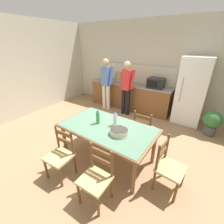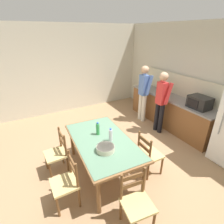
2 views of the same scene
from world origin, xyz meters
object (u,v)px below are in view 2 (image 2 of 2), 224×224
(serving_bowl, at_px, (105,148))
(paper_bag, at_px, (161,87))
(chair_side_near_left, at_px, (57,153))
(person_at_counter, at_px, (161,100))
(dining_table, at_px, (103,143))
(bottle_near_centre, at_px, (98,129))
(chair_head_end, at_px, (136,203))
(chair_side_far_right, at_px, (149,154))
(microwave, at_px, (200,102))
(bottle_off_centre, at_px, (111,135))
(person_at_sink, at_px, (144,91))
(chair_side_near_right, at_px, (66,182))

(serving_bowl, bearing_deg, paper_bag, 120.37)
(chair_side_near_left, xyz_separation_m, person_at_counter, (-0.24, 2.89, 0.52))
(dining_table, xyz_separation_m, bottle_near_centre, (-0.23, 0.01, 0.20))
(chair_head_end, distance_m, chair_side_far_right, 1.13)
(paper_bag, bearing_deg, chair_side_near_left, -76.48)
(microwave, xyz_separation_m, dining_table, (-0.07, -2.62, -0.37))
(dining_table, bearing_deg, bottle_off_centre, 51.98)
(chair_side_near_left, bearing_deg, paper_bag, 101.22)
(bottle_near_centre, bearing_deg, paper_bag, 111.86)
(chair_side_far_right, xyz_separation_m, person_at_sink, (-1.94, 1.34, 0.54))
(bottle_off_centre, xyz_separation_m, chair_side_far_right, (0.35, 0.66, -0.45))
(bottle_near_centre, distance_m, person_at_sink, 2.46)
(bottle_near_centre, relative_size, chair_head_end, 0.30)
(dining_table, bearing_deg, chair_side_near_left, -119.91)
(dining_table, distance_m, person_at_counter, 2.23)
(paper_bag, bearing_deg, bottle_near_centre, -68.14)
(dining_table, bearing_deg, microwave, 88.53)
(paper_bag, relative_size, chair_side_near_left, 0.40)
(chair_side_far_right, height_order, person_at_sink, person_at_sink)
(microwave, bearing_deg, bottle_near_centre, -96.45)
(chair_head_end, relative_size, chair_side_far_right, 1.00)
(person_at_sink, bearing_deg, microwave, -72.27)
(person_at_counter, bearing_deg, dining_table, -161.69)
(bottle_near_centre, xyz_separation_m, serving_bowl, (0.54, -0.10, -0.07))
(chair_side_near_left, bearing_deg, chair_side_far_right, 57.86)
(paper_bag, relative_size, chair_side_far_right, 0.40)
(chair_head_end, relative_size, chair_side_near_left, 1.00)
(paper_bag, relative_size, chair_head_end, 0.40)
(microwave, bearing_deg, chair_side_near_right, -85.02)
(serving_bowl, distance_m, chair_side_far_right, 0.97)
(paper_bag, relative_size, chair_side_near_right, 0.40)
(dining_table, xyz_separation_m, chair_side_near_left, (-0.45, -0.79, -0.25))
(serving_bowl, xyz_separation_m, person_at_counter, (-1.01, 2.20, 0.15))
(chair_head_end, height_order, chair_side_far_right, same)
(chair_head_end, bearing_deg, chair_side_near_left, 120.80)
(dining_table, xyz_separation_m, chair_head_end, (1.20, -0.06, -0.25))
(serving_bowl, bearing_deg, microwave, 95.21)
(chair_head_end, bearing_deg, bottle_off_centre, 87.64)
(chair_side_near_right, relative_size, person_at_counter, 0.53)
(serving_bowl, relative_size, chair_head_end, 0.35)
(bottle_near_centre, height_order, person_at_counter, person_at_counter)
(dining_table, height_order, person_at_counter, person_at_counter)
(serving_bowl, height_order, chair_side_near_left, chair_side_near_left)
(dining_table, bearing_deg, person_at_sink, 125.07)
(bottle_off_centre, bearing_deg, chair_side_far_right, 61.96)
(bottle_near_centre, relative_size, person_at_sink, 0.15)
(paper_bag, height_order, chair_side_near_left, paper_bag)
(bottle_off_centre, height_order, chair_side_far_right, bottle_off_centre)
(bottle_off_centre, distance_m, chair_side_near_right, 1.09)
(chair_side_near_left, height_order, person_at_counter, person_at_counter)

